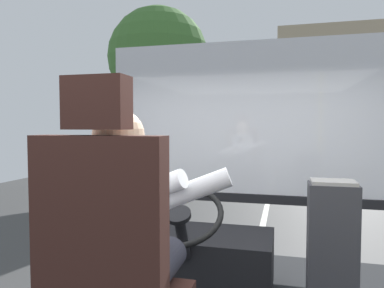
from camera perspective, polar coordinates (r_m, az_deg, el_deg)
name	(u,v)px	position (r m, az deg, el deg)	size (l,w,h in m)	color
ground	(270,195)	(10.68, 12.26, -7.87)	(18.00, 44.00, 0.06)	#393939
driver_seat	(113,285)	(1.47, -12.41, -21.07)	(0.48, 0.48, 1.35)	black
bus_driver	(127,228)	(1.52, -10.33, -13.09)	(0.80, 0.54, 0.76)	#282833
steering_console	(195,257)	(2.72, 0.52, -17.63)	(1.10, 0.98, 0.78)	black
fare_box	(332,255)	(2.30, 21.37, -16.20)	(0.27, 0.20, 0.87)	#333338
windshield_panel	(241,140)	(3.33, 7.77, 0.64)	(2.50, 0.08, 1.48)	silver
street_tree	(158,59)	(11.40, -5.36, 13.35)	(3.09, 3.09, 5.60)	#4C3828
shop_building	(381,96)	(22.19, 27.86, 6.77)	(10.96, 4.45, 7.14)	tan
parked_car_black	(372,153)	(18.54, 26.74, -1.33)	(1.95, 4.47, 1.32)	black
parked_car_green	(352,146)	(25.08, 24.07, -0.26)	(1.93, 4.20, 1.29)	#195633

